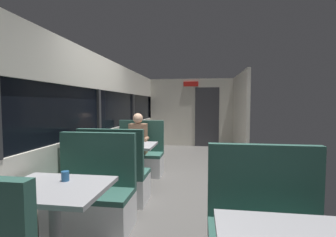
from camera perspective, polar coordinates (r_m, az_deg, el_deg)
ground_plane at (r=4.19m, az=2.81°, el=-16.77°), size 3.30×9.20×0.02m
carriage_window_panel_left at (r=4.33m, az=-16.66°, el=-1.08°), size 0.09×8.48×2.30m
carriage_end_bulkhead at (r=8.12m, az=5.95°, el=1.37°), size 2.90×0.11×2.30m
carriage_aisle_panel_right at (r=7.01m, az=17.03°, el=0.99°), size 0.08×2.40×2.30m
dining_table_near_window at (r=2.36m, az=-25.80°, el=-16.86°), size 0.90×0.70×0.74m
bench_near_window_facing_entry at (r=3.03m, az=-17.87°, el=-18.27°), size 0.95×0.50×1.10m
dining_table_mid_window at (r=4.23m, az=-9.38°, el=-7.49°), size 0.90×0.70×0.74m
bench_mid_window_facing_end at (r=3.67m, az=-12.71°, el=-14.30°), size 0.95×0.50×1.10m
bench_mid_window_facing_entry at (r=4.95m, az=-6.89°, el=-9.52°), size 0.95×0.50×1.10m
seated_passenger at (r=4.84m, az=-7.13°, el=-7.30°), size 0.47×0.55×1.26m
coffee_cup_primary at (r=4.38m, az=-11.49°, el=-5.20°), size 0.07×0.07×0.09m
coffee_cup_secondary at (r=2.42m, az=-23.62°, el=-12.66°), size 0.07×0.07×0.09m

